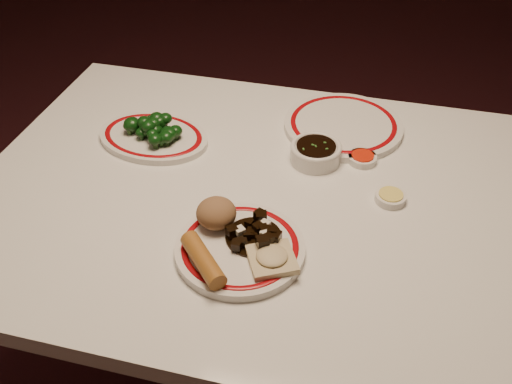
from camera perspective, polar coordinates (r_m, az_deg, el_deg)
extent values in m
cube|color=white|center=(1.21, -0.08, -0.66)|extent=(1.20, 0.90, 0.04)
cylinder|color=black|center=(1.89, -13.09, 0.71)|extent=(0.06, 0.06, 0.71)
cylinder|color=black|center=(1.76, 20.63, -4.77)|extent=(0.06, 0.06, 0.71)
cylinder|color=silver|center=(1.06, -1.60, -5.72)|extent=(0.30, 0.30, 0.02)
torus|color=maroon|center=(1.06, -1.61, -5.37)|extent=(0.26, 0.26, 0.00)
ellipsoid|color=#87603F|center=(1.08, -3.99, -2.11)|extent=(0.08, 0.08, 0.06)
cylinder|color=#A36728|center=(1.01, -5.31, -6.75)|extent=(0.11, 0.11, 0.03)
cube|color=#C5B58B|center=(1.02, 1.60, -6.76)|extent=(0.11, 0.11, 0.01)
ellipsoid|color=#C5B58B|center=(1.02, 1.61, -6.39)|extent=(0.06, 0.06, 0.02)
cylinder|color=black|center=(1.07, -0.24, -4.51)|extent=(0.11, 0.11, 0.00)
cube|color=black|center=(1.07, -0.51, -4.06)|extent=(0.02, 0.02, 0.02)
cube|color=black|center=(1.09, 0.53, -2.54)|extent=(0.03, 0.03, 0.02)
cube|color=black|center=(1.03, 0.65, -5.05)|extent=(0.03, 0.03, 0.02)
cube|color=black|center=(1.06, 0.78, -3.78)|extent=(0.02, 0.02, 0.02)
cube|color=black|center=(1.07, 0.24, -3.63)|extent=(0.03, 0.03, 0.02)
cube|color=black|center=(1.05, 1.89, -4.53)|extent=(0.02, 0.02, 0.02)
cube|color=black|center=(1.05, -1.28, -5.11)|extent=(0.02, 0.02, 0.01)
cube|color=black|center=(1.06, -0.95, -4.33)|extent=(0.02, 0.02, 0.01)
cube|color=black|center=(1.06, -2.42, -3.95)|extent=(0.03, 0.03, 0.02)
cube|color=black|center=(1.07, -0.20, -4.31)|extent=(0.02, 0.02, 0.01)
cube|color=black|center=(1.04, 1.21, -4.74)|extent=(0.03, 0.03, 0.02)
cube|color=black|center=(1.08, -0.67, -3.14)|extent=(0.02, 0.02, 0.01)
cube|color=black|center=(1.04, -1.57, -5.08)|extent=(0.02, 0.02, 0.02)
cube|color=black|center=(1.04, -1.98, -5.34)|extent=(0.02, 0.02, 0.02)
cube|color=black|center=(1.09, 0.39, -2.33)|extent=(0.03, 0.03, 0.02)
cube|color=black|center=(1.05, 1.60, -3.98)|extent=(0.02, 0.02, 0.02)
cube|color=beige|center=(1.07, 0.89, -3.26)|extent=(0.02, 0.02, 0.01)
cube|color=beige|center=(1.08, 0.74, -3.26)|extent=(0.02, 0.02, 0.01)
cube|color=beige|center=(1.05, 0.95, -4.17)|extent=(0.02, 0.02, 0.01)
cube|color=beige|center=(1.06, -1.64, -3.89)|extent=(0.02, 0.02, 0.01)
torus|color=maroon|center=(1.37, -10.25, 5.65)|extent=(0.26, 0.26, 0.00)
cylinder|color=#23471C|center=(1.32, -10.01, 4.62)|extent=(0.01, 0.01, 0.01)
ellipsoid|color=#0D360F|center=(1.31, -10.09, 5.22)|extent=(0.03, 0.03, 0.03)
cylinder|color=#23471C|center=(1.39, -10.45, 6.58)|extent=(0.01, 0.01, 0.01)
ellipsoid|color=#0D360F|center=(1.38, -10.52, 7.09)|extent=(0.03, 0.03, 0.02)
cylinder|color=#23471C|center=(1.37, -10.27, 5.87)|extent=(0.01, 0.01, 0.01)
ellipsoid|color=#0D360F|center=(1.36, -10.33, 6.29)|extent=(0.03, 0.03, 0.02)
cylinder|color=#23471C|center=(1.35, -10.03, 5.56)|extent=(0.01, 0.01, 0.01)
ellipsoid|color=#0D360F|center=(1.34, -10.10, 6.13)|extent=(0.04, 0.04, 0.03)
cylinder|color=#23471C|center=(1.33, -10.25, 5.18)|extent=(0.01, 0.01, 0.02)
ellipsoid|color=#0D360F|center=(1.33, -10.33, 5.75)|extent=(0.03, 0.03, 0.02)
cylinder|color=#23471C|center=(1.36, -9.76, 5.95)|extent=(0.01, 0.01, 0.01)
ellipsoid|color=#0D360F|center=(1.35, -9.82, 6.45)|extent=(0.03, 0.03, 0.02)
cylinder|color=#23471C|center=(1.34, -8.02, 5.52)|extent=(0.01, 0.01, 0.01)
ellipsoid|color=#0D360F|center=(1.33, -8.08, 6.05)|extent=(0.03, 0.03, 0.03)
cylinder|color=#23471C|center=(1.34, -8.70, 5.38)|extent=(0.01, 0.01, 0.01)
ellipsoid|color=#0D360F|center=(1.33, -8.76, 5.91)|extent=(0.04, 0.04, 0.03)
cylinder|color=#23471C|center=(1.36, -10.77, 5.61)|extent=(0.01, 0.01, 0.01)
ellipsoid|color=#0D360F|center=(1.35, -10.85, 6.20)|extent=(0.04, 0.04, 0.03)
cylinder|color=#23471C|center=(1.37, -10.44, 6.13)|extent=(0.01, 0.01, 0.01)
ellipsoid|color=#0D360F|center=(1.37, -10.51, 6.66)|extent=(0.03, 0.03, 0.03)
cylinder|color=#23471C|center=(1.38, -12.20, 6.03)|extent=(0.01, 0.01, 0.01)
ellipsoid|color=#0D360F|center=(1.37, -12.31, 6.65)|extent=(0.04, 0.04, 0.03)
cylinder|color=#23471C|center=(1.37, -12.53, 5.93)|extent=(0.01, 0.01, 0.01)
ellipsoid|color=#0D360F|center=(1.37, -12.62, 6.46)|extent=(0.03, 0.03, 0.02)
cylinder|color=#23471C|center=(1.33, -8.60, 5.20)|extent=(0.01, 0.01, 0.01)
ellipsoid|color=#0D360F|center=(1.32, -8.66, 5.78)|extent=(0.04, 0.04, 0.03)
cylinder|color=#23471C|center=(1.37, -9.97, 6.12)|extent=(0.01, 0.01, 0.01)
ellipsoid|color=#0D360F|center=(1.37, -10.04, 6.62)|extent=(0.03, 0.03, 0.03)
cylinder|color=#23471C|center=(1.37, -9.55, 6.11)|extent=(0.01, 0.01, 0.01)
ellipsoid|color=#0D360F|center=(1.36, -9.63, 6.72)|extent=(0.04, 0.04, 0.03)
cylinder|color=#23471C|center=(1.32, -9.46, 4.76)|extent=(0.01, 0.01, 0.01)
ellipsoid|color=#0D360F|center=(1.31, -9.52, 5.25)|extent=(0.03, 0.03, 0.02)
cylinder|color=#23471C|center=(1.32, -8.91, 4.90)|extent=(0.01, 0.01, 0.01)
ellipsoid|color=#0D360F|center=(1.31, -8.98, 5.46)|extent=(0.03, 0.03, 0.03)
cylinder|color=#23471C|center=(1.35, -11.34, 5.39)|extent=(0.01, 0.01, 0.01)
ellipsoid|color=#0D360F|center=(1.35, -11.41, 5.84)|extent=(0.03, 0.03, 0.02)
cylinder|color=#23471C|center=(1.36, -10.25, 5.94)|extent=(0.01, 0.01, 0.01)
ellipsoid|color=#0D360F|center=(1.35, -10.34, 6.56)|extent=(0.03, 0.03, 0.03)
cylinder|color=#23471C|center=(1.37, -10.40, 6.08)|extent=(0.01, 0.01, 0.01)
ellipsoid|color=#0D360F|center=(1.36, -10.49, 6.73)|extent=(0.04, 0.04, 0.03)
ellipsoid|color=#0D360F|center=(1.35, -11.14, 6.89)|extent=(0.03, 0.03, 0.03)
ellipsoid|color=#0D360F|center=(1.35, -9.51, 6.85)|extent=(0.03, 0.03, 0.02)
ellipsoid|color=#0D360F|center=(1.35, -9.04, 7.28)|extent=(0.03, 0.03, 0.03)
ellipsoid|color=#0D360F|center=(1.35, -9.92, 7.28)|extent=(0.03, 0.03, 0.03)
ellipsoid|color=#0D360F|center=(1.33, -10.73, 6.50)|extent=(0.03, 0.03, 0.03)
ellipsoid|color=#0D360F|center=(1.35, -9.62, 7.01)|extent=(0.03, 0.03, 0.03)
ellipsoid|color=#0D360F|center=(1.34, -10.22, 6.78)|extent=(0.03, 0.03, 0.03)
cylinder|color=silver|center=(1.28, 5.98, 3.82)|extent=(0.11, 0.11, 0.04)
cylinder|color=black|center=(1.27, 6.04, 4.59)|extent=(0.09, 0.09, 0.00)
cylinder|color=silver|center=(1.30, 10.58, 3.28)|extent=(0.06, 0.06, 0.02)
cylinder|color=red|center=(1.29, 10.63, 3.62)|extent=(0.05, 0.05, 0.00)
cylinder|color=silver|center=(1.20, 13.28, -0.56)|extent=(0.06, 0.06, 0.02)
cylinder|color=#E8D35F|center=(1.20, 13.35, -0.21)|extent=(0.05, 0.05, 0.00)
cylinder|color=silver|center=(1.41, 8.71, 6.58)|extent=(0.33, 0.33, 0.02)
torus|color=maroon|center=(1.40, 8.74, 6.86)|extent=(0.28, 0.28, 0.00)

